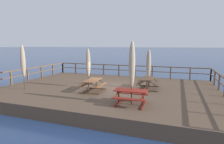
{
  "coord_description": "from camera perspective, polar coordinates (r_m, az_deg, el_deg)",
  "views": [
    {
      "loc": [
        4.6,
        -12.14,
        3.69
      ],
      "look_at": [
        0.0,
        0.78,
        1.69
      ],
      "focal_mm": 29.71,
      "sensor_mm": 36.0,
      "label": 1
    }
  ],
  "objects": [
    {
      "name": "patio_umbrella_short_back",
      "position": [
        9.18,
        6.17,
        2.28
      ],
      "size": [
        0.32,
        0.32,
        3.22
      ],
      "color": "#4C3828",
      "rests_on": "wooden_deck"
    },
    {
      "name": "patio_umbrella_tall_front",
      "position": [
        12.85,
        11.21,
        2.51
      ],
      "size": [
        0.32,
        0.32,
        2.74
      ],
      "color": "#4C3828",
      "rests_on": "wooden_deck"
    },
    {
      "name": "railing_waterside_far",
      "position": [
        17.92,
        4.58,
        1.02
      ],
      "size": [
        14.65,
        0.1,
        1.09
      ],
      "color": "brown",
      "rests_on": "wooden_deck"
    },
    {
      "name": "picnic_table_back_left",
      "position": [
        9.46,
        5.81,
        -6.76
      ],
      "size": [
        1.67,
        1.44,
        0.78
      ],
      "color": "maroon",
      "rests_on": "wooden_deck"
    },
    {
      "name": "picnic_table_mid_left",
      "position": [
        13.01,
        11.03,
        -2.68
      ],
      "size": [
        1.5,
        1.96,
        0.78
      ],
      "color": "brown",
      "rests_on": "wooden_deck"
    },
    {
      "name": "ground_plane",
      "position": [
        13.49,
        -1.12,
        -7.59
      ],
      "size": [
        600.0,
        600.0,
        0.0
      ],
      "primitive_type": "plane",
      "color": "navy"
    },
    {
      "name": "wooden_deck",
      "position": [
        13.4,
        -1.12,
        -6.16
      ],
      "size": [
        14.85,
        10.38,
        0.69
      ],
      "primitive_type": "cube",
      "color": "brown",
      "rests_on": "ground"
    },
    {
      "name": "picnic_table_back_right",
      "position": [
        12.14,
        -5.99,
        -3.37
      ],
      "size": [
        1.54,
        1.88,
        0.78
      ],
      "color": "brown",
      "rests_on": "wooden_deck"
    },
    {
      "name": "patio_umbrella_short_mid",
      "position": [
        13.72,
        -25.71,
        3.0
      ],
      "size": [
        0.32,
        0.32,
        3.03
      ],
      "color": "#4C3828",
      "rests_on": "wooden_deck"
    },
    {
      "name": "patio_umbrella_tall_mid_left",
      "position": [
        13.04,
        -7.35,
        2.81
      ],
      "size": [
        0.32,
        0.32,
        2.78
      ],
      "color": "#4C3828",
      "rests_on": "wooden_deck"
    },
    {
      "name": "railing_side_left",
      "position": [
        17.13,
        -24.53,
        -0.04
      ],
      "size": [
        0.1,
        10.18,
        1.09
      ],
      "color": "brown",
      "rests_on": "wooden_deck"
    }
  ]
}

